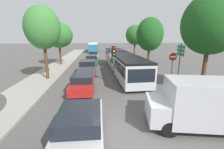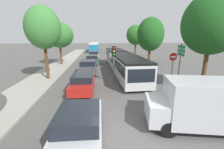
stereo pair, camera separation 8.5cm
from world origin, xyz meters
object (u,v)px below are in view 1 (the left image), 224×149
object	(u,v)px
queued_car_green	(92,60)
articulated_bus	(121,61)
queued_car_tan	(93,55)
tree_right_near	(211,26)
direction_sign_post	(180,55)
city_bus_rear	(93,47)
white_van	(208,103)
no_entry_sign	(172,63)
tree_left_far	(59,35)
tree_right_mid	(150,35)
queued_car_silver	(80,126)
queued_car_red	(83,83)
queued_car_graphite	(88,67)
tree_right_far	(135,36)
tree_left_mid	(43,28)
traffic_light	(114,56)

from	to	relation	value
queued_car_green	articulated_bus	bearing A→B (deg)	-144.02
queued_car_tan	tree_right_near	xyz separation A→B (m)	(8.95, -19.12, 4.23)
queued_car_green	direction_sign_post	bearing A→B (deg)	-138.79
queued_car_tan	city_bus_rear	bearing A→B (deg)	1.93
white_van	no_entry_sign	distance (m)	7.03
articulated_bus	no_entry_sign	xyz separation A→B (m)	(3.76, -5.41, 0.53)
tree_left_far	tree_right_mid	world-z (taller)	tree_right_mid
direction_sign_post	tree_left_far	xyz separation A→B (m)	(-13.22, 9.92, 1.86)
queued_car_silver	queued_car_green	world-z (taller)	queued_car_silver
no_entry_sign	tree_right_near	bearing A→B (deg)	37.10
queued_car_red	tree_left_far	bearing A→B (deg)	21.06
queued_car_green	queued_car_graphite	bearing A→B (deg)	178.17
direction_sign_post	tree_right_mid	size ratio (longest dim) A/B	0.51
queued_car_green	queued_car_red	bearing A→B (deg)	179.42
tree_right_far	direction_sign_post	bearing A→B (deg)	-91.73
white_van	queued_car_tan	bearing A→B (deg)	-65.67
direction_sign_post	tree_left_far	bearing A→B (deg)	-31.03
articulated_bus	queued_car_tan	xyz separation A→B (m)	(-3.64, 11.66, -0.61)
city_bus_rear	tree_right_far	size ratio (longest dim) A/B	1.69
articulated_bus	tree_right_far	bearing A→B (deg)	157.72
city_bus_rear	tree_right_near	distance (m)	36.08
city_bus_rear	tree_left_far	size ratio (longest dim) A/B	1.80
tree_left_mid	tree_right_mid	world-z (taller)	tree_right_mid
direction_sign_post	queued_car_green	bearing A→B (deg)	-43.94
city_bus_rear	tree_right_mid	distance (m)	24.43
tree_left_far	traffic_light	bearing A→B (deg)	-55.17
tree_left_far	articulated_bus	bearing A→B (deg)	-31.55
tree_left_mid	direction_sign_post	bearing A→B (deg)	-7.87
articulated_bus	tree_right_near	bearing A→B (deg)	33.68
articulated_bus	queued_car_graphite	xyz separation A→B (m)	(-4.04, -0.46, -0.57)
tree_left_far	no_entry_sign	bearing A→B (deg)	-40.99
no_entry_sign	direction_sign_post	world-z (taller)	direction_sign_post
white_van	tree_left_far	world-z (taller)	tree_left_far
white_van	no_entry_sign	xyz separation A→B (m)	(1.71, 6.79, 0.64)
no_entry_sign	tree_left_far	xyz separation A→B (m)	(-12.18, 10.58, 2.55)
queued_car_red	traffic_light	distance (m)	3.69
tree_left_mid	tree_right_near	size ratio (longest dim) A/B	0.95
no_entry_sign	tree_left_mid	size ratio (longest dim) A/B	0.40
white_van	tree_right_near	xyz separation A→B (m)	(3.27, 4.73, 3.73)
white_van	tree_left_mid	bearing A→B (deg)	-31.88
articulated_bus	city_bus_rear	distance (m)	27.52
queued_car_red	tree_left_far	xyz separation A→B (m)	(-4.33, 11.87, 3.72)
no_entry_sign	tree_left_mid	bearing A→B (deg)	-101.70
city_bus_rear	tree_right_far	bearing A→B (deg)	-143.50
tree_right_far	traffic_light	bearing A→B (deg)	-109.64
queued_car_silver	city_bus_rear	bearing A→B (deg)	1.31
queued_car_green	tree_right_far	size ratio (longest dim) A/B	0.62
no_entry_sign	tree_left_far	world-z (taller)	tree_left_far
tree_left_mid	tree_left_far	distance (m)	8.21
queued_car_green	city_bus_rear	bearing A→B (deg)	1.36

